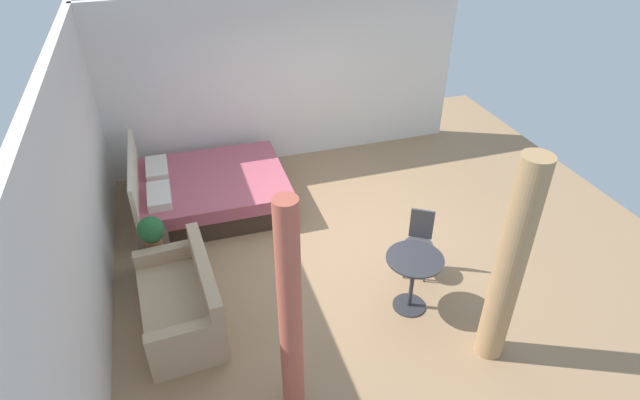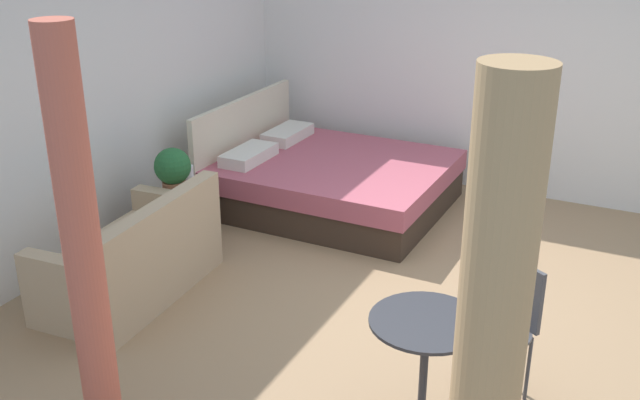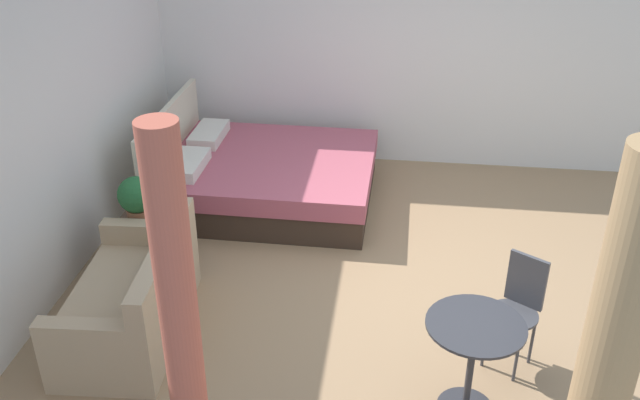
{
  "view_description": "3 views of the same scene",
  "coord_description": "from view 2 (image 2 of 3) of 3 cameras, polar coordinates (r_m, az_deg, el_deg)",
  "views": [
    {
      "loc": [
        -5.54,
        1.96,
        4.58
      ],
      "look_at": [
        -0.1,
        0.25,
        0.78
      ],
      "focal_mm": 29.21,
      "sensor_mm": 36.0,
      "label": 1
    },
    {
      "loc": [
        -5.06,
        -1.5,
        2.99
      ],
      "look_at": [
        -0.02,
        0.99,
        0.68
      ],
      "focal_mm": 41.7,
      "sensor_mm": 36.0,
      "label": 2
    },
    {
      "loc": [
        -5.25,
        0.13,
        3.64
      ],
      "look_at": [
        0.4,
        0.84,
        0.56
      ],
      "focal_mm": 39.13,
      "sensor_mm": 36.0,
      "label": 3
    }
  ],
  "objects": [
    {
      "name": "ground_plane",
      "position": [
        6.07,
        8.51,
        -7.56
      ],
      "size": [
        8.29,
        9.12,
        0.02
      ],
      "primitive_type": "cube",
      "color": "#9E7A56"
    },
    {
      "name": "wall_back",
      "position": [
        6.99,
        -15.55,
        8.68
      ],
      "size": [
        8.29,
        0.12,
        2.88
      ],
      "primitive_type": "cube",
      "color": "silver",
      "rests_on": "ground"
    },
    {
      "name": "wall_right",
      "position": [
        8.0,
        15.17,
        10.38
      ],
      "size": [
        0.12,
        6.12,
        2.88
      ],
      "primitive_type": "cube",
      "color": "silver",
      "rests_on": "ground"
    },
    {
      "name": "bed",
      "position": [
        7.65,
        0.72,
        1.52
      ],
      "size": [
        1.9,
        2.24,
        1.02
      ],
      "color": "#38281E",
      "rests_on": "ground"
    },
    {
      "name": "couch",
      "position": [
        6.12,
        -14.06,
        -4.6
      ],
      "size": [
        1.57,
        0.9,
        0.84
      ],
      "color": "tan",
      "rests_on": "ground"
    },
    {
      "name": "nightstand",
      "position": [
        6.98,
        -10.54,
        -1.21
      ],
      "size": [
        0.46,
        0.39,
        0.5
      ],
      "color": "#473323",
      "rests_on": "ground"
    },
    {
      "name": "potted_plant",
      "position": [
        6.72,
        -11.23,
        2.33
      ],
      "size": [
        0.33,
        0.33,
        0.44
      ],
      "color": "#935B3D",
      "rests_on": "nightstand"
    },
    {
      "name": "vase",
      "position": [
        6.93,
        -10.07,
        1.8
      ],
      "size": [
        0.1,
        0.1,
        0.21
      ],
      "color": "silver",
      "rests_on": "nightstand"
    },
    {
      "name": "balcony_table",
      "position": [
        4.44,
        8.03,
        -11.62
      ],
      "size": [
        0.66,
        0.66,
        0.76
      ],
      "color": "#2D2D33",
      "rests_on": "ground"
    },
    {
      "name": "cafe_chair_near_window",
      "position": [
        4.84,
        14.53,
        -8.82
      ],
      "size": [
        0.51,
        0.51,
        0.9
      ],
      "color": "#3F3F44",
      "rests_on": "ground"
    },
    {
      "name": "curtain_left",
      "position": [
        3.24,
        12.86,
        -11.36
      ],
      "size": [
        0.3,
        0.3,
        2.45
      ],
      "color": "tan",
      "rests_on": "ground"
    },
    {
      "name": "curtain_right",
      "position": [
        4.22,
        -17.77,
        -3.61
      ],
      "size": [
        0.21,
        0.21,
        2.45
      ],
      "color": "#C15B47",
      "rests_on": "ground"
    }
  ]
}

